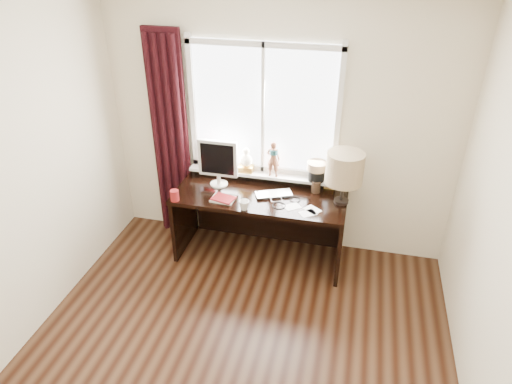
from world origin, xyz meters
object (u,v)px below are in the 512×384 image
(mug, at_px, (244,205))
(table_lamp, at_px, (345,169))
(red_cup, at_px, (175,195))
(laptop, at_px, (274,194))
(desk, at_px, (262,210))
(monitor, at_px, (218,160))

(mug, relative_size, table_lamp, 0.19)
(red_cup, bearing_deg, mug, 0.00)
(laptop, bearing_deg, desk, 125.97)
(mug, relative_size, red_cup, 0.90)
(laptop, height_order, red_cup, red_cup)
(red_cup, bearing_deg, desk, 27.10)
(red_cup, distance_m, desk, 0.92)
(laptop, distance_m, red_cup, 0.97)
(laptop, relative_size, table_lamp, 0.68)
(mug, relative_size, monitor, 0.20)
(desk, relative_size, table_lamp, 3.27)
(laptop, bearing_deg, monitor, 148.41)
(mug, distance_m, table_lamp, 0.99)
(red_cup, height_order, monitor, monitor)
(red_cup, bearing_deg, table_lamp, 12.22)
(laptop, bearing_deg, red_cup, 175.22)
(monitor, distance_m, table_lamp, 1.25)
(table_lamp, bearing_deg, mug, -158.80)
(mug, height_order, monitor, monitor)
(laptop, xyz_separation_m, mug, (-0.22, -0.32, 0.04))
(mug, xyz_separation_m, red_cup, (-0.69, 0.00, 0.01))
(table_lamp, bearing_deg, red_cup, -167.78)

